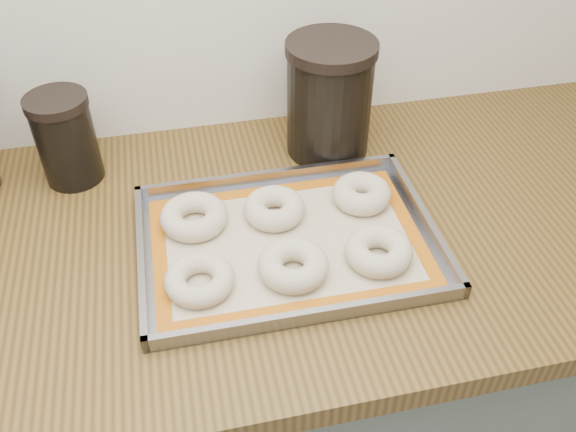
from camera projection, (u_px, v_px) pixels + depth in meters
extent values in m
cube|color=#5A665A|center=(193.00, 406.00, 1.27)|extent=(3.00, 0.65, 0.86)
cube|color=brown|center=(164.00, 252.00, 0.98)|extent=(3.06, 0.68, 0.04)
cube|color=gray|center=(288.00, 244.00, 0.96)|extent=(0.46, 0.33, 0.00)
cube|color=gray|center=(269.00, 177.00, 1.07)|extent=(0.46, 0.01, 0.02)
cube|color=gray|center=(312.00, 316.00, 0.83)|extent=(0.46, 0.01, 0.02)
cube|color=gray|center=(142.00, 259.00, 0.91)|extent=(0.01, 0.33, 0.02)
cube|color=gray|center=(424.00, 218.00, 0.98)|extent=(0.01, 0.33, 0.02)
cube|color=#C6B793|center=(288.00, 242.00, 0.96)|extent=(0.42, 0.29, 0.00)
cube|color=#AF590B|center=(272.00, 190.00, 1.05)|extent=(0.42, 0.03, 0.00)
cube|color=#AF590B|center=(308.00, 306.00, 0.86)|extent=(0.42, 0.03, 0.00)
cube|color=#AF590B|center=(160.00, 261.00, 0.92)|extent=(0.02, 0.25, 0.00)
cube|color=#AF590B|center=(408.00, 224.00, 0.99)|extent=(0.02, 0.25, 0.00)
torus|color=beige|center=(199.00, 280.00, 0.87)|extent=(0.11, 0.11, 0.03)
torus|color=beige|center=(293.00, 265.00, 0.89)|extent=(0.11, 0.11, 0.04)
torus|color=beige|center=(379.00, 251.00, 0.92)|extent=(0.12, 0.12, 0.04)
torus|color=beige|center=(194.00, 217.00, 0.98)|extent=(0.11, 0.11, 0.04)
torus|color=beige|center=(274.00, 208.00, 0.99)|extent=(0.12, 0.12, 0.04)
torus|color=beige|center=(362.00, 194.00, 1.02)|extent=(0.11, 0.11, 0.04)
cylinder|color=black|center=(67.00, 143.00, 1.04)|extent=(0.10, 0.10, 0.14)
cylinder|color=black|center=(55.00, 102.00, 0.99)|extent=(0.10, 0.10, 0.02)
cylinder|color=black|center=(329.00, 104.00, 1.09)|extent=(0.15, 0.15, 0.19)
cylinder|color=black|center=(332.00, 48.00, 1.02)|extent=(0.16, 0.16, 0.02)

